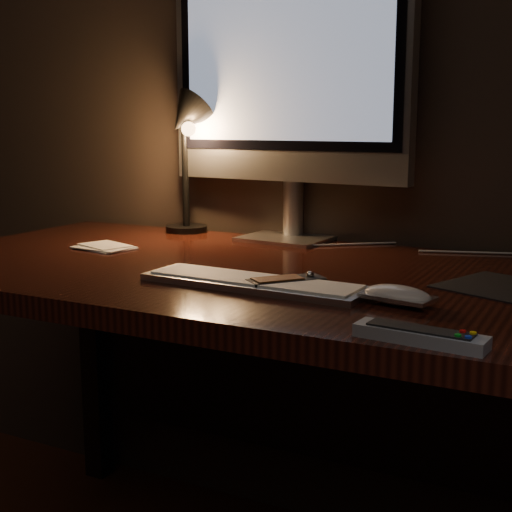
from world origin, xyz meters
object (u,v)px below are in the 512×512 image
at_px(monitor, 287,77).
at_px(keyboard, 254,282).
at_px(mouse, 397,298).
at_px(desk, 298,326).
at_px(media_remote, 286,282).
at_px(tv_remote, 420,336).
at_px(desk_lamp, 186,137).

relative_size(monitor, keyboard, 1.59).
distance_m(keyboard, mouse, 0.26).
bearing_deg(monitor, desk, -55.22).
xyz_separation_m(media_remote, tv_remote, (0.29, -0.21, 0.00)).
height_order(monitor, desk_lamp, monitor).
height_order(desk, media_remote, media_remote).
relative_size(desk, mouse, 14.33).
relative_size(mouse, desk_lamp, 0.31).
bearing_deg(mouse, keyboard, -171.35).
relative_size(desk, tv_remote, 9.13).
bearing_deg(media_remote, tv_remote, -85.84).
bearing_deg(desk_lamp, media_remote, -41.84).
height_order(keyboard, media_remote, media_remote).
bearing_deg(desk_lamp, monitor, 5.79).
xyz_separation_m(desk, monitor, (-0.15, 0.26, 0.51)).
relative_size(keyboard, desk_lamp, 1.12).
relative_size(monitor, tv_remote, 3.70).
relative_size(mouse, tv_remote, 0.64).
distance_m(desk, tv_remote, 0.55).
bearing_deg(media_remote, desk_lamp, 87.75).
distance_m(desk, keyboard, 0.26).
xyz_separation_m(mouse, media_remote, (-0.20, 0.03, -0.00)).
bearing_deg(media_remote, mouse, -57.51).
bearing_deg(keyboard, desk_lamp, 135.85).
bearing_deg(mouse, desk, 150.39).
xyz_separation_m(mouse, tv_remote, (0.08, -0.18, -0.00)).
xyz_separation_m(keyboard, media_remote, (0.05, 0.02, 0.00)).
height_order(keyboard, mouse, mouse).
bearing_deg(desk_lamp, keyboard, -46.42).
bearing_deg(media_remote, keyboard, 148.83).
xyz_separation_m(media_remote, desk_lamp, (-0.48, 0.43, 0.24)).
distance_m(desk, monitor, 0.59).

